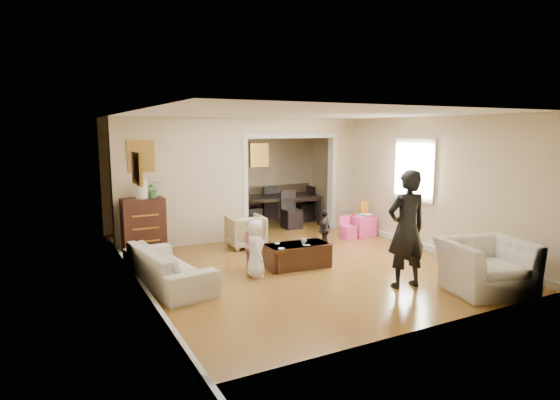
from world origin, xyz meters
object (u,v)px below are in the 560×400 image
child_kneel_a (256,248)px  dining_table (279,210)px  adult_person (407,229)px  armchair_back (246,231)px  table_lamp (142,189)px  child_kneel_b (253,244)px  dresser (144,226)px  cyan_cup (360,215)px  coffee_table (297,255)px  child_toddler (324,230)px  coffee_cup (304,241)px  play_table (362,226)px  sofa (168,266)px  armchair_front (486,266)px

child_kneel_a → dining_table: bearing=-16.8°
adult_person → child_kneel_a: 2.36m
armchair_back → adult_person: adult_person is taller
table_lamp → child_kneel_b: size_ratio=0.42×
dresser → child_kneel_b: bearing=-51.1°
armchair_back → table_lamp: 2.17m
cyan_cup → dining_table: bearing=113.0°
adult_person → coffee_table: bearing=-54.1°
adult_person → dresser: bearing=-44.1°
cyan_cup → child_toddler: (-1.31, -0.59, -0.09)m
coffee_cup → play_table: coffee_cup is taller
coffee_table → play_table: size_ratio=2.30×
cyan_cup → dresser: bearing=170.4°
armchair_back → sofa: bearing=42.1°
armchair_front → child_kneel_a: child_kneel_a is taller
coffee_table → play_table: play_table is taller
cyan_cup → armchair_front: bearing=-98.2°
coffee_cup → coffee_table: bearing=153.4°
armchair_front → adult_person: 1.25m
armchair_back → child_kneel_a: bearing=75.1°
dining_table → sofa: bearing=-125.8°
armchair_back → cyan_cup: (2.60, -0.34, 0.17)m
dining_table → adult_person: size_ratio=1.13×
cyan_cup → child_kneel_b: (-3.06, -1.04, -0.07)m
armchair_front → play_table: armchair_front is taller
armchair_front → adult_person: (-0.91, 0.69, 0.51)m
armchair_back → coffee_cup: (0.33, -1.73, 0.13)m
dresser → child_kneel_b: dresser is taller
sofa → armchair_front: 4.72m
table_lamp → cyan_cup: bearing=-9.6°
cyan_cup → adult_person: 3.33m
dining_table → child_kneel_a: 4.29m
cyan_cup → dining_table: dining_table is taller
dining_table → adult_person: bearing=-84.1°
table_lamp → play_table: (4.61, -0.71, -1.02)m
coffee_cup → child_toddler: 1.24m
dresser → child_kneel_a: size_ratio=1.16×
child_kneel_a → child_toddler: 2.10m
coffee_table → armchair_front: bearing=-51.8°
coffee_table → sofa: bearing=176.7°
cyan_cup → child_kneel_b: size_ratio=0.09×
table_lamp → child_kneel_b: table_lamp is taller
play_table → adult_person: (-1.53, -3.03, 0.66)m
sofa → dining_table: 4.95m
coffee_table → dining_table: (1.46, 3.46, 0.15)m
table_lamp → play_table: size_ratio=0.76×
sofa → armchair_front: armchair_front is taller
table_lamp → adult_person: bearing=-50.5°
cyan_cup → child_kneel_a: child_kneel_a is taller
child_toddler → coffee_table: bearing=1.4°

